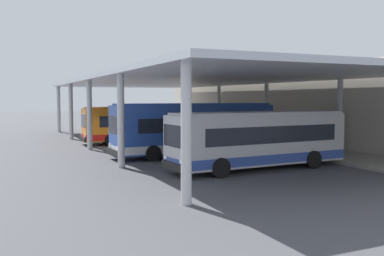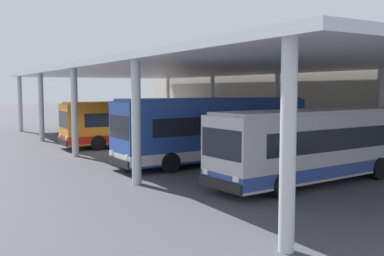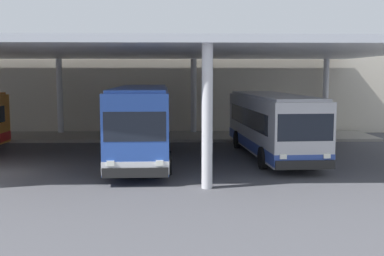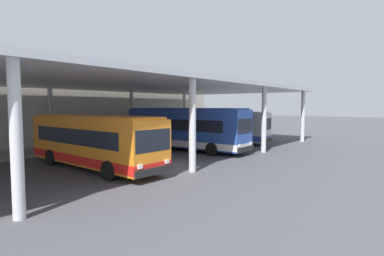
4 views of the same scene
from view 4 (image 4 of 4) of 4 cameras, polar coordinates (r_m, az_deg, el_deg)
ground_plane at (r=19.14m, az=-5.86°, el=-7.15°), size 200.00×200.00×0.00m
platform_kerb at (r=28.48m, az=-23.11°, el=-3.55°), size 42.00×4.50×0.18m
station_building_facade at (r=31.15m, az=-26.15°, el=2.93°), size 48.00×1.60×6.62m
canopy_shelter at (r=23.00m, az=-15.93°, el=7.85°), size 40.00×17.00×5.55m
bus_nearest_bay at (r=19.17m, az=-17.90°, el=-2.30°), size 2.89×10.58×3.17m
bus_second_bay at (r=25.86m, az=-1.26°, el=-0.06°), size 2.96×11.40×3.57m
bus_middle_bay at (r=31.65m, az=4.94°, el=0.36°), size 3.21×10.67×3.17m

